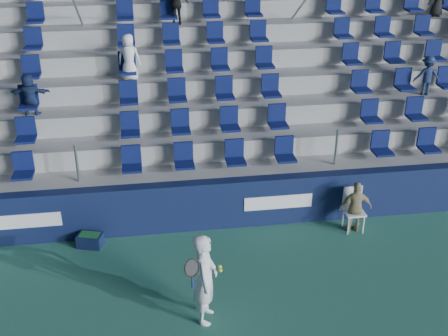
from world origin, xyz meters
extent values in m
plane|color=#2D6B55|center=(0.00, 0.00, 0.00)|extent=(70.00, 70.00, 0.00)
cube|color=#101A3D|center=(0.00, 3.15, 0.60)|extent=(24.00, 0.30, 1.20)
cube|color=white|center=(1.50, 2.99, 0.62)|extent=(1.60, 0.02, 0.34)
cube|color=#999994|center=(0.00, 3.72, 0.60)|extent=(24.00, 0.85, 1.20)
cube|color=#999994|center=(0.00, 4.57, 0.85)|extent=(24.00, 0.85, 1.70)
cube|color=#999994|center=(0.00, 5.42, 1.10)|extent=(24.00, 0.85, 2.20)
cube|color=#999994|center=(0.00, 6.28, 1.35)|extent=(24.00, 0.85, 2.70)
cube|color=#999994|center=(0.00, 7.12, 1.60)|extent=(24.00, 0.85, 3.20)
cube|color=#999994|center=(0.00, 7.97, 1.85)|extent=(24.00, 0.85, 3.70)
cube|color=#999994|center=(0.00, 8.82, 2.10)|extent=(24.00, 0.85, 4.20)
cube|color=#999994|center=(0.00, 9.68, 2.35)|extent=(24.00, 0.85, 4.70)
cube|color=#999994|center=(0.00, 10.52, 2.60)|extent=(24.00, 0.85, 5.20)
cube|color=#999994|center=(0.00, 11.20, 3.10)|extent=(24.00, 0.50, 6.20)
cube|color=#0B1446|center=(0.00, 3.72, 1.55)|extent=(16.05, 0.50, 0.70)
cube|color=#0B1446|center=(0.00, 4.57, 2.05)|extent=(16.05, 0.50, 0.70)
cube|color=#0B1446|center=(0.00, 5.42, 2.55)|extent=(16.05, 0.50, 0.70)
cube|color=#0B1446|center=(0.00, 6.28, 3.05)|extent=(16.05, 0.50, 0.70)
cube|color=#0B1446|center=(0.00, 7.12, 3.55)|extent=(16.05, 0.50, 0.70)
cube|color=#0B1446|center=(0.00, 7.97, 4.05)|extent=(16.05, 0.50, 0.70)
cylinder|color=gray|center=(-3.00, 7.12, 4.35)|extent=(0.06, 7.68, 4.55)
cylinder|color=gray|center=(3.00, 7.12, 4.35)|extent=(0.06, 7.68, 4.55)
imported|color=silver|center=(-1.74, 6.23, 3.29)|extent=(0.66, 0.52, 1.18)
imported|color=black|center=(-0.37, 7.92, 4.26)|extent=(0.68, 0.32, 1.13)
imported|color=navy|center=(-4.13, 5.38, 2.71)|extent=(0.97, 0.39, 1.02)
imported|color=#182649|center=(5.98, 5.38, 2.73)|extent=(0.74, 0.51, 1.05)
imported|color=silver|center=(-0.54, 0.06, 0.91)|extent=(0.56, 0.74, 1.81)
cylinder|color=navy|center=(-0.79, -0.19, 1.05)|extent=(0.03, 0.03, 0.28)
torus|color=black|center=(-0.79, -0.19, 1.35)|extent=(0.30, 0.17, 0.28)
plane|color=#262626|center=(-0.79, -0.19, 1.35)|extent=(0.30, 0.16, 0.29)
sphere|color=gold|center=(-0.29, -0.14, 1.21)|extent=(0.07, 0.07, 0.07)
sphere|color=gold|center=(-0.29, -0.08, 1.24)|extent=(0.07, 0.07, 0.07)
cube|color=white|center=(3.19, 2.55, 0.47)|extent=(0.45, 0.45, 0.04)
cube|color=white|center=(3.19, 2.76, 0.75)|extent=(0.45, 0.05, 0.56)
cylinder|color=white|center=(3.01, 2.37, 0.22)|extent=(0.03, 0.03, 0.45)
cylinder|color=white|center=(3.37, 2.37, 0.22)|extent=(0.03, 0.03, 0.45)
cylinder|color=white|center=(3.01, 2.73, 0.22)|extent=(0.03, 0.03, 0.45)
cylinder|color=white|center=(3.37, 2.73, 0.22)|extent=(0.03, 0.03, 0.45)
imported|color=tan|center=(3.19, 2.50, 0.63)|extent=(0.76, 0.37, 1.26)
cube|color=#0F1839|center=(-2.81, 2.75, 0.15)|extent=(0.62, 0.49, 0.29)
cube|color=#1E662D|center=(-2.81, 2.75, 0.21)|extent=(0.49, 0.37, 0.18)
camera|label=1|loc=(-1.37, -7.96, 7.17)|focal=45.00mm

